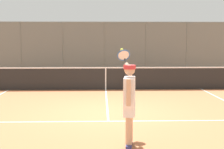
# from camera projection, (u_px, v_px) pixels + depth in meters

# --- Properties ---
(ground_plane) EXTENTS (60.00, 60.00, 0.00)m
(ground_plane) POSITION_uv_depth(u_px,v_px,m) (108.00, 113.00, 9.31)
(ground_plane) COLOR #B76B42
(court_line_markings) EXTENTS (8.29, 9.70, 0.01)m
(court_line_markings) POSITION_uv_depth(u_px,v_px,m) (109.00, 124.00, 8.06)
(court_line_markings) COLOR white
(court_line_markings) RESTS_ON ground
(fence_backdrop) EXTENTS (17.73, 1.37, 3.16)m
(fence_backdrop) POSITION_uv_depth(u_px,v_px,m) (104.00, 49.00, 19.60)
(fence_backdrop) COLOR slate
(fence_backdrop) RESTS_ON ground
(tennis_net) EXTENTS (10.65, 0.09, 1.07)m
(tennis_net) POSITION_uv_depth(u_px,v_px,m) (106.00, 78.00, 13.61)
(tennis_net) COLOR #2D2D2D
(tennis_net) RESTS_ON ground
(tennis_player) EXTENTS (0.36, 1.40, 1.94)m
(tennis_player) POSITION_uv_depth(u_px,v_px,m) (129.00, 99.00, 6.32)
(tennis_player) COLOR navy
(tennis_player) RESTS_ON ground
(tennis_ball_near_baseline) EXTENTS (0.07, 0.07, 0.07)m
(tennis_ball_near_baseline) POSITION_uv_depth(u_px,v_px,m) (133.00, 92.00, 12.93)
(tennis_ball_near_baseline) COLOR #CCDB33
(tennis_ball_near_baseline) RESTS_ON ground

